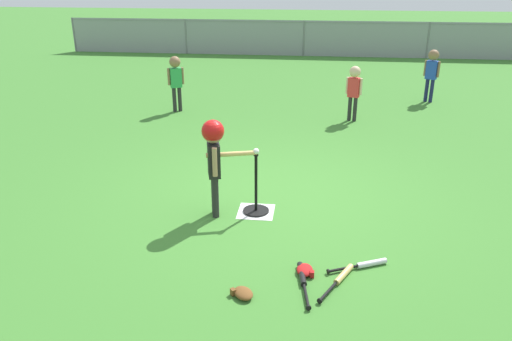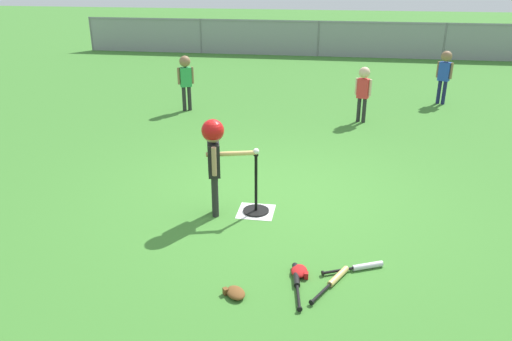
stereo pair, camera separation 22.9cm
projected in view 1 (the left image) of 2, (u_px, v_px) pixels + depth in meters
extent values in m
plane|color=#3D7A2D|center=(277.00, 196.00, 6.58)|extent=(60.00, 60.00, 0.00)
cube|color=white|center=(256.00, 211.00, 6.16)|extent=(0.44, 0.44, 0.01)
cylinder|color=black|center=(256.00, 211.00, 6.16)|extent=(0.32, 0.32, 0.03)
cylinder|color=black|center=(256.00, 183.00, 6.01)|extent=(0.04, 0.04, 0.73)
cylinder|color=black|center=(256.00, 155.00, 5.88)|extent=(0.06, 0.06, 0.02)
sphere|color=white|center=(256.00, 151.00, 5.86)|extent=(0.07, 0.07, 0.07)
cylinder|color=#262626|center=(215.00, 193.00, 6.05)|extent=(0.08, 0.08, 0.51)
cylinder|color=#262626|center=(215.00, 197.00, 5.94)|extent=(0.08, 0.08, 0.51)
cube|color=black|center=(214.00, 160.00, 5.82)|extent=(0.19, 0.26, 0.40)
cylinder|color=tan|center=(213.00, 154.00, 5.94)|extent=(0.06, 0.06, 0.34)
cylinder|color=tan|center=(215.00, 162.00, 5.68)|extent=(0.06, 0.06, 0.34)
sphere|color=tan|center=(213.00, 133.00, 5.70)|extent=(0.23, 0.23, 0.23)
sphere|color=red|center=(213.00, 131.00, 5.69)|extent=(0.26, 0.26, 0.26)
cylinder|color=#DBB266|center=(232.00, 154.00, 5.83)|extent=(0.59, 0.22, 0.06)
cylinder|color=#191E4C|center=(432.00, 91.00, 11.00)|extent=(0.08, 0.08, 0.51)
cylinder|color=#191E4C|center=(426.00, 90.00, 11.06)|extent=(0.08, 0.08, 0.51)
cube|color=#2347B7|center=(432.00, 70.00, 10.86)|extent=(0.26, 0.23, 0.40)
cylinder|color=#8C6647|center=(438.00, 69.00, 10.77)|extent=(0.06, 0.06, 0.34)
cylinder|color=#8C6647|center=(425.00, 68.00, 10.92)|extent=(0.06, 0.06, 0.34)
sphere|color=#8C6647|center=(434.00, 55.00, 10.73)|extent=(0.23, 0.23, 0.23)
cylinder|color=#262626|center=(180.00, 99.00, 10.33)|extent=(0.08, 0.08, 0.51)
cylinder|color=#262626|center=(174.00, 100.00, 10.30)|extent=(0.08, 0.08, 0.51)
cube|color=green|center=(176.00, 78.00, 10.15)|extent=(0.26, 0.22, 0.39)
cylinder|color=#8C6647|center=(183.00, 76.00, 10.18)|extent=(0.06, 0.06, 0.34)
cylinder|color=#8C6647|center=(169.00, 77.00, 10.09)|extent=(0.06, 0.06, 0.34)
sphere|color=#8C6647|center=(175.00, 62.00, 10.02)|extent=(0.22, 0.22, 0.22)
cylinder|color=#262626|center=(355.00, 109.00, 9.66)|extent=(0.07, 0.07, 0.47)
cylinder|color=#262626|center=(350.00, 109.00, 9.71)|extent=(0.07, 0.07, 0.47)
cube|color=red|center=(354.00, 87.00, 9.52)|extent=(0.24, 0.19, 0.37)
cylinder|color=beige|center=(361.00, 87.00, 9.46)|extent=(0.05, 0.05, 0.32)
cylinder|color=beige|center=(347.00, 85.00, 9.57)|extent=(0.05, 0.05, 0.32)
sphere|color=beige|center=(355.00, 72.00, 9.41)|extent=(0.21, 0.21, 0.21)
cylinder|color=silver|center=(372.00, 263.00, 5.04)|extent=(0.32, 0.19, 0.06)
cylinder|color=black|center=(343.00, 269.00, 4.95)|extent=(0.30, 0.16, 0.03)
cylinder|color=black|center=(328.00, 272.00, 4.90)|extent=(0.03, 0.05, 0.05)
cylinder|color=#DBB266|center=(344.00, 274.00, 4.86)|extent=(0.21, 0.33, 0.06)
cylinder|color=black|center=(328.00, 291.00, 4.61)|extent=(0.18, 0.31, 0.03)
cylinder|color=black|center=(320.00, 301.00, 4.48)|extent=(0.05, 0.04, 0.05)
cylinder|color=black|center=(302.00, 274.00, 4.87)|extent=(0.11, 0.35, 0.06)
cylinder|color=black|center=(306.00, 296.00, 4.55)|extent=(0.08, 0.35, 0.03)
cylinder|color=black|center=(309.00, 308.00, 4.39)|extent=(0.05, 0.02, 0.05)
ellipsoid|color=brown|center=(243.00, 293.00, 4.57)|extent=(0.26, 0.27, 0.07)
cube|color=brown|center=(233.00, 292.00, 4.59)|extent=(0.06, 0.06, 0.06)
ellipsoid|color=#B21919|center=(305.00, 270.00, 4.92)|extent=(0.16, 0.22, 0.07)
cube|color=#B21919|center=(312.00, 274.00, 4.86)|extent=(0.04, 0.05, 0.06)
cylinder|color=slate|center=(74.00, 35.00, 17.42)|extent=(0.06, 0.06, 1.15)
cylinder|color=slate|center=(186.00, 36.00, 16.99)|extent=(0.06, 0.06, 1.15)
cylinder|color=slate|center=(304.00, 38.00, 16.55)|extent=(0.06, 0.06, 1.15)
cylinder|color=slate|center=(428.00, 40.00, 16.12)|extent=(0.06, 0.06, 1.15)
cube|color=gray|center=(304.00, 22.00, 16.36)|extent=(16.00, 0.03, 0.03)
cube|color=gray|center=(304.00, 38.00, 16.55)|extent=(16.00, 0.01, 1.15)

